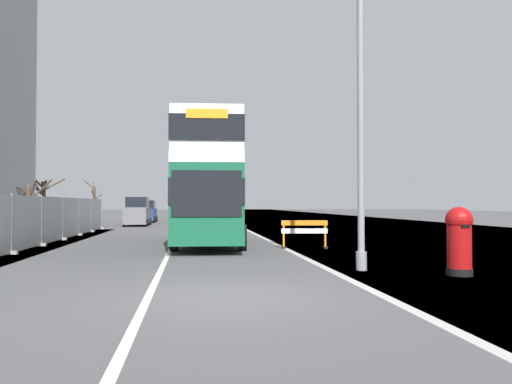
{
  "coord_description": "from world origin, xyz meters",
  "views": [
    {
      "loc": [
        -0.68,
        -9.34,
        1.79
      ],
      "look_at": [
        1.57,
        7.86,
        2.2
      ],
      "focal_mm": 34.27,
      "sensor_mm": 36.0,
      "label": 1
    }
  ],
  "objects_px": {
    "red_pillar_postbox": "(459,238)",
    "car_receding_far": "(203,210)",
    "car_receding_mid": "(146,212)",
    "double_decker_bus": "(211,182)",
    "lamppost_foreground": "(361,125)",
    "car_oncoming_near": "(137,212)",
    "roadworks_barrier": "(304,231)"
  },
  "relations": [
    {
      "from": "red_pillar_postbox",
      "to": "car_receding_mid",
      "type": "xyz_separation_m",
      "value": [
        -11.01,
        35.99,
        0.03
      ]
    },
    {
      "from": "double_decker_bus",
      "to": "car_oncoming_near",
      "type": "xyz_separation_m",
      "value": [
        -5.2,
        18.33,
        -1.69
      ]
    },
    {
      "from": "double_decker_bus",
      "to": "lamppost_foreground",
      "type": "xyz_separation_m",
      "value": [
        3.68,
        -9.16,
        1.15
      ]
    },
    {
      "from": "double_decker_bus",
      "to": "roadworks_barrier",
      "type": "xyz_separation_m",
      "value": [
        3.61,
        -2.74,
        -2.05
      ]
    },
    {
      "from": "car_receding_mid",
      "to": "car_receding_far",
      "type": "height_order",
      "value": "car_receding_far"
    },
    {
      "from": "car_receding_mid",
      "to": "car_receding_far",
      "type": "relative_size",
      "value": 0.97
    },
    {
      "from": "car_receding_mid",
      "to": "car_receding_far",
      "type": "distance_m",
      "value": 9.91
    },
    {
      "from": "roadworks_barrier",
      "to": "car_receding_far",
      "type": "xyz_separation_m",
      "value": [
        -3.18,
        36.48,
        0.3
      ]
    },
    {
      "from": "red_pillar_postbox",
      "to": "car_receding_far",
      "type": "height_order",
      "value": "car_receding_far"
    },
    {
      "from": "car_oncoming_near",
      "to": "car_receding_far",
      "type": "bearing_deg",
      "value": 69.92
    },
    {
      "from": "red_pillar_postbox",
      "to": "car_oncoming_near",
      "type": "bearing_deg",
      "value": 110.93
    },
    {
      "from": "red_pillar_postbox",
      "to": "car_receding_mid",
      "type": "relative_size",
      "value": 0.39
    },
    {
      "from": "red_pillar_postbox",
      "to": "car_receding_mid",
      "type": "bearing_deg",
      "value": 107.01
    },
    {
      "from": "red_pillar_postbox",
      "to": "car_receding_far",
      "type": "xyz_separation_m",
      "value": [
        -5.34,
        44.12,
        0.08
      ]
    },
    {
      "from": "double_decker_bus",
      "to": "car_receding_mid",
      "type": "relative_size",
      "value": 2.44
    },
    {
      "from": "red_pillar_postbox",
      "to": "car_oncoming_near",
      "type": "relative_size",
      "value": 0.39
    },
    {
      "from": "double_decker_bus",
      "to": "car_oncoming_near",
      "type": "bearing_deg",
      "value": 105.83
    },
    {
      "from": "car_oncoming_near",
      "to": "lamppost_foreground",
      "type": "bearing_deg",
      "value": -72.11
    },
    {
      "from": "double_decker_bus",
      "to": "car_oncoming_near",
      "type": "relative_size",
      "value": 2.47
    },
    {
      "from": "red_pillar_postbox",
      "to": "car_oncoming_near",
      "type": "distance_m",
      "value": 30.74
    },
    {
      "from": "double_decker_bus",
      "to": "lamppost_foreground",
      "type": "bearing_deg",
      "value": -68.13
    },
    {
      "from": "lamppost_foreground",
      "to": "double_decker_bus",
      "type": "bearing_deg",
      "value": 111.87
    },
    {
      "from": "lamppost_foreground",
      "to": "red_pillar_postbox",
      "type": "relative_size",
      "value": 4.85
    },
    {
      "from": "roadworks_barrier",
      "to": "car_receding_far",
      "type": "distance_m",
      "value": 36.61
    },
    {
      "from": "red_pillar_postbox",
      "to": "car_receding_far",
      "type": "relative_size",
      "value": 0.37
    },
    {
      "from": "red_pillar_postbox",
      "to": "lamppost_foreground",
      "type": "bearing_deg",
      "value": 149.87
    },
    {
      "from": "car_receding_mid",
      "to": "red_pillar_postbox",
      "type": "bearing_deg",
      "value": -72.99
    },
    {
      "from": "car_oncoming_near",
      "to": "car_receding_mid",
      "type": "height_order",
      "value": "car_oncoming_near"
    },
    {
      "from": "lamppost_foreground",
      "to": "red_pillar_postbox",
      "type": "bearing_deg",
      "value": -30.13
    },
    {
      "from": "roadworks_barrier",
      "to": "car_oncoming_near",
      "type": "relative_size",
      "value": 0.42
    },
    {
      "from": "roadworks_barrier",
      "to": "car_receding_mid",
      "type": "relative_size",
      "value": 0.41
    },
    {
      "from": "double_decker_bus",
      "to": "red_pillar_postbox",
      "type": "relative_size",
      "value": 6.34
    }
  ]
}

